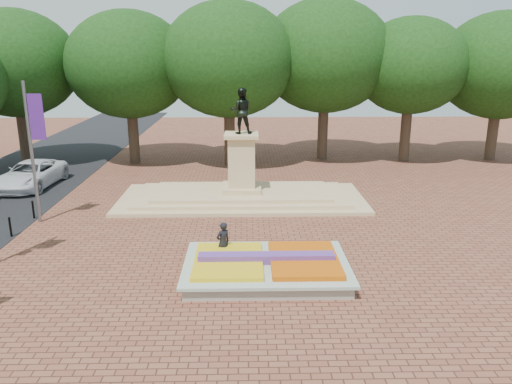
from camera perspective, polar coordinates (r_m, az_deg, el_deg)
ground at (r=21.32m, az=-1.76°, el=-7.24°), size 90.00×90.00×0.00m
flower_bed at (r=19.35m, az=1.26°, el=-8.52°), size 6.30×4.30×0.91m
monument at (r=28.60m, az=-1.64°, el=0.72°), size 14.00×6.00×6.40m
tree_row_back at (r=37.69m, az=2.03°, el=13.33°), size 44.80×8.80×10.43m
van at (r=34.52m, az=-24.32°, el=1.83°), size 3.12×6.03×1.63m
pedestrian at (r=20.38m, az=-3.79°, el=-5.77°), size 0.75×0.70×1.73m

